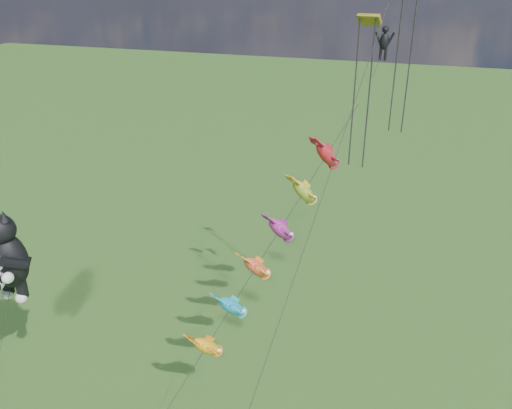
% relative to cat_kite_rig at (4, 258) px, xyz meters
% --- Properties ---
extents(cat_kite_rig, '(2.70, 4.26, 12.00)m').
position_rel_cat_kite_rig_xyz_m(cat_kite_rig, '(0.00, 0.00, 0.00)').
color(cat_kite_rig, brown).
rests_on(cat_kite_rig, ground).
extents(fish_windsock_rig, '(7.88, 14.00, 16.48)m').
position_rel_cat_kite_rig_xyz_m(fish_windsock_rig, '(13.34, 5.98, 0.13)').
color(fish_windsock_rig, brown).
rests_on(fish_windsock_rig, ground).
extents(parafoil_rig, '(5.49, 16.97, 26.30)m').
position_rel_cat_kite_rig_xyz_m(parafoil_rig, '(18.16, 8.64, 10.79)').
color(parafoil_rig, brown).
rests_on(parafoil_rig, ground).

